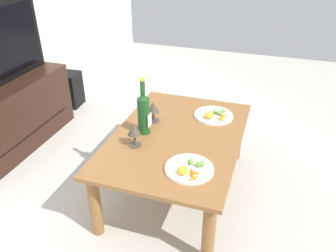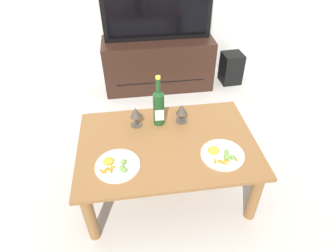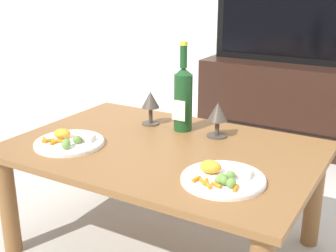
# 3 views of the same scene
# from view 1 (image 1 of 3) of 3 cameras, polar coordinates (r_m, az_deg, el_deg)

# --- Properties ---
(ground_plane) EXTENTS (6.40, 6.40, 0.00)m
(ground_plane) POSITION_cam_1_polar(r_m,az_deg,el_deg) (2.44, 1.39, -10.50)
(ground_plane) COLOR #B7B2A8
(dining_table) EXTENTS (1.16, 0.79, 0.44)m
(dining_table) POSITION_cam_1_polar(r_m,az_deg,el_deg) (2.21, 1.51, -3.13)
(dining_table) COLOR brown
(dining_table) RESTS_ON ground_plane
(tv_stand) EXTENTS (1.16, 0.43, 0.54)m
(tv_stand) POSITION_cam_1_polar(r_m,az_deg,el_deg) (3.03, -25.15, 1.34)
(tv_stand) COLOR black
(tv_stand) RESTS_ON ground_plane
(floor_speaker) EXTENTS (0.23, 0.23, 0.35)m
(floor_speaker) POSITION_cam_1_polar(r_m,az_deg,el_deg) (3.63, -16.15, 5.91)
(floor_speaker) COLOR black
(floor_speaker) RESTS_ON ground_plane
(wine_bottle) EXTENTS (0.08, 0.08, 0.37)m
(wine_bottle) POSITION_cam_1_polar(r_m,az_deg,el_deg) (2.14, -4.08, 2.32)
(wine_bottle) COLOR #19471E
(wine_bottle) RESTS_ON dining_table
(goblet_left) EXTENTS (0.08, 0.08, 0.15)m
(goblet_left) POSITION_cam_1_polar(r_m,az_deg,el_deg) (2.04, -5.65, -0.80)
(goblet_left) COLOR #473D33
(goblet_left) RESTS_ON dining_table
(goblet_right) EXTENTS (0.08, 0.08, 0.14)m
(goblet_right) POSITION_cam_1_polar(r_m,az_deg,el_deg) (2.30, -2.50, 2.95)
(goblet_right) COLOR #473D33
(goblet_right) RESTS_ON dining_table
(dinner_plate_left) EXTENTS (0.27, 0.27, 0.05)m
(dinner_plate_left) POSITION_cam_1_polar(r_m,az_deg,el_deg) (1.87, 3.51, -7.02)
(dinner_plate_left) COLOR white
(dinner_plate_left) RESTS_ON dining_table
(dinner_plate_right) EXTENTS (0.27, 0.27, 0.05)m
(dinner_plate_right) POSITION_cam_1_polar(r_m,az_deg,el_deg) (2.41, 7.58, 1.85)
(dinner_plate_right) COLOR white
(dinner_plate_right) RESTS_ON dining_table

